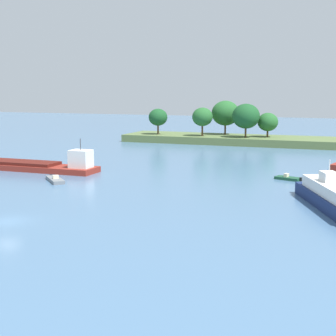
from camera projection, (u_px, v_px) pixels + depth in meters
ground_plane at (7, 222)px, 50.32m from camera, size 400.00×400.00×0.00m
treeline_island at (279, 134)px, 118.99m from camera, size 83.44×13.78×10.29m
cargo_barge at (3, 163)px, 84.27m from camera, size 36.68×5.02×5.50m
white_riverboat at (336, 199)px, 54.87m from camera, size 10.47×18.65×5.27m
small_motorboat at (55, 180)px, 72.09m from camera, size 5.11×5.08×1.00m
fishing_skiff at (288, 178)px, 73.54m from camera, size 4.08×2.74×0.90m
channel_buoy_red at (91, 155)px, 94.46m from camera, size 0.70×0.70×1.90m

